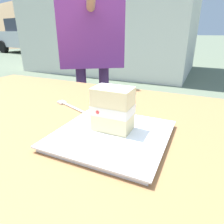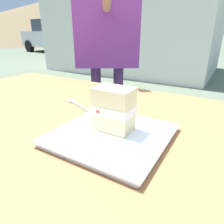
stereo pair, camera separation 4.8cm
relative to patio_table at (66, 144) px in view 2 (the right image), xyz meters
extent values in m
cylinder|color=olive|center=(-0.65, 0.38, -0.30)|extent=(0.07, 0.07, 0.72)
cube|color=olive|center=(0.00, 0.00, 0.08)|extent=(1.43, 0.88, 0.04)
cube|color=white|center=(0.21, -0.04, 0.11)|extent=(0.26, 0.26, 0.01)
cube|color=white|center=(0.21, -0.04, 0.12)|extent=(0.27, 0.27, 0.00)
cube|color=beige|center=(0.20, -0.02, 0.14)|extent=(0.10, 0.06, 0.04)
cube|color=white|center=(0.20, -0.02, 0.17)|extent=(0.10, 0.07, 0.02)
sphere|color=red|center=(0.24, 0.01, 0.17)|extent=(0.01, 0.01, 0.01)
sphere|color=red|center=(0.18, -0.05, 0.17)|extent=(0.01, 0.01, 0.01)
cube|color=beige|center=(0.20, -0.02, 0.21)|extent=(0.10, 0.06, 0.04)
cube|color=white|center=(0.20, -0.02, 0.23)|extent=(0.10, 0.06, 0.00)
cylinder|color=silver|center=(0.00, 0.09, 0.11)|extent=(0.13, 0.06, 0.01)
cube|color=silver|center=(-0.08, 0.13, 0.11)|extent=(0.04, 0.03, 0.01)
cylinder|color=#452855|center=(-0.40, 0.74, -0.26)|extent=(0.07, 0.07, 0.78)
cylinder|color=#452855|center=(-0.26, 0.83, -0.26)|extent=(0.07, 0.07, 0.78)
cube|color=#7A3389|center=(-0.33, 0.78, 0.41)|extent=(0.45, 0.38, 0.56)
cube|color=#B7BABF|center=(-7.93, 7.61, 0.02)|extent=(4.09, 2.27, 0.75)
cube|color=#2D333D|center=(-7.74, 7.58, 0.68)|extent=(2.37, 1.80, 0.57)
cylinder|color=black|center=(-9.28, 7.02, -0.35)|extent=(0.63, 0.32, 0.61)
cylinder|color=black|center=(-9.02, 8.60, -0.35)|extent=(0.63, 0.32, 0.61)
cylinder|color=black|center=(-6.84, 6.62, -0.35)|extent=(0.63, 0.32, 0.61)
cylinder|color=black|center=(-6.58, 8.20, -0.35)|extent=(0.63, 0.32, 0.61)
cone|color=brown|center=(-23.54, 23.66, 2.17)|extent=(38.39, 38.39, 5.65)
cube|color=silver|center=(-2.08, 4.99, 1.08)|extent=(4.25, 2.78, 3.46)
camera|label=1|loc=(0.40, -0.45, 0.36)|focal=31.84mm
camera|label=2|loc=(0.44, -0.42, 0.36)|focal=31.84mm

